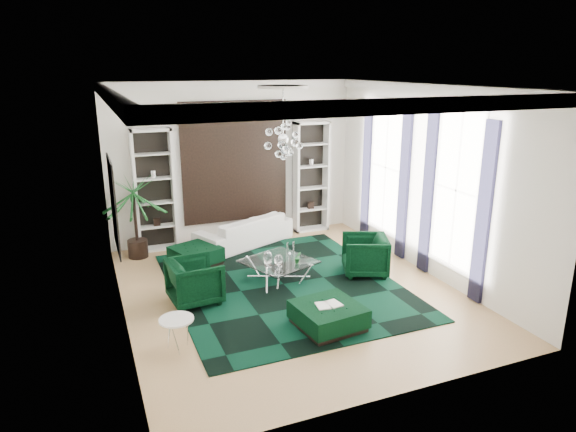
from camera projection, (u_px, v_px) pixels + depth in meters
name	position (u px, v px, depth m)	size (l,w,h in m)	color
floor	(289.00, 291.00, 9.78)	(6.00, 7.00, 0.02)	tan
ceiling	(289.00, 85.00, 8.70)	(6.00, 7.00, 0.02)	white
wall_back	(234.00, 162.00, 12.35)	(6.00, 0.02, 3.80)	white
wall_front	(401.00, 260.00, 6.12)	(6.00, 0.02, 3.80)	white
wall_left	(114.00, 211.00, 8.15)	(0.02, 7.00, 3.80)	white
wall_right	(428.00, 181.00, 10.32)	(0.02, 7.00, 3.80)	white
crown_molding	(289.00, 92.00, 8.73)	(6.00, 7.00, 0.18)	white
ceiling_medallion	(283.00, 87.00, 8.97)	(0.90, 0.90, 0.05)	white
tapestry	(235.00, 162.00, 12.31)	(2.50, 0.06, 2.80)	black
shelving_left	(155.00, 191.00, 11.61)	(0.90, 0.38, 2.80)	white
shelving_right	(311.00, 177.00, 13.02)	(0.90, 0.38, 2.80)	white
painting	(114.00, 205.00, 8.71)	(0.04, 1.30, 1.60)	black
window_near	(457.00, 190.00, 9.52)	(0.03, 1.10, 2.90)	white
curtain_near_a	(484.00, 214.00, 8.88)	(0.07, 0.30, 3.25)	black
curtain_near_b	(428.00, 194.00, 10.27)	(0.07, 0.30, 3.25)	black
window_far	(386.00, 167.00, 11.65)	(0.03, 1.10, 2.90)	white
curtain_far_a	(404.00, 185.00, 11.01)	(0.07, 0.30, 3.25)	black
curtain_far_b	(367.00, 172.00, 12.40)	(0.07, 0.30, 3.25)	black
rug	(283.00, 284.00, 10.04)	(4.20, 5.00, 0.02)	black
sofa	(244.00, 231.00, 12.21)	(2.39, 0.94, 0.70)	white
armchair_left	(195.00, 281.00, 9.20)	(0.87, 0.89, 0.81)	black
armchair_right	(365.00, 255.00, 10.47)	(0.87, 0.89, 0.81)	black
coffee_table	(279.00, 271.00, 10.20)	(1.20, 1.20, 0.41)	white
ottoman_side	(196.00, 256.00, 11.01)	(0.90, 0.90, 0.40)	black
ottoman_front	(328.00, 316.00, 8.36)	(1.00, 1.00, 0.40)	black
book	(328.00, 304.00, 8.30)	(0.42, 0.28, 0.03)	white
side_table	(177.00, 334.00, 7.70)	(0.52, 0.52, 0.50)	white
palm	(134.00, 205.00, 11.17)	(1.50, 1.50, 2.40)	#195F26
chandelier	(283.00, 139.00, 9.23)	(0.80, 0.80, 0.72)	white
table_plant	(298.00, 257.00, 10.00)	(0.13, 0.11, 0.24)	#195F26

